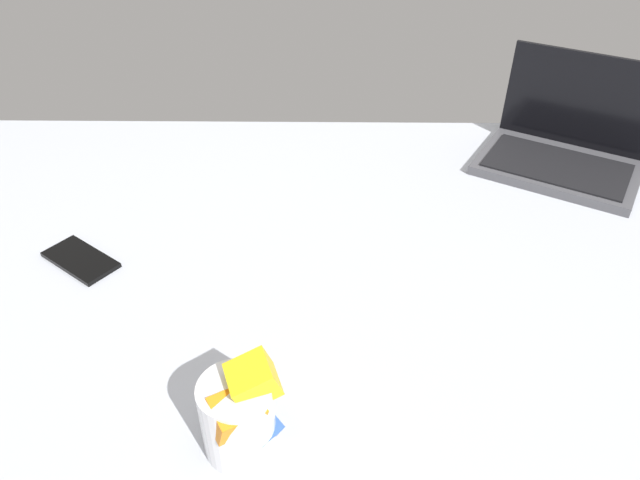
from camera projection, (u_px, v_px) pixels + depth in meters
The scene contains 4 objects.
bed_mattress at pixel (329, 352), 98.13cm from camera, with size 180.00×140.00×18.00cm, color #B7BCC6.
laptop at pixel (565, 148), 128.34cm from camera, with size 40.11×36.59×23.00cm.
snack_cup at pixel (240, 414), 70.09cm from camera, with size 10.35×9.97×14.45cm.
cell_phone at pixel (81, 260), 103.11cm from camera, with size 6.80×14.00×0.80cm, color black.
Camera 1 is at (-0.69, -67.44, 82.76)cm, focal length 32.79 mm.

